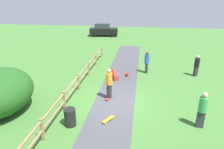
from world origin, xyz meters
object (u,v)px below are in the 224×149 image
object	(u,v)px
bystander_green	(202,108)
parked_car_black	(104,30)
skater_riding	(109,82)
bystander_blue	(147,61)
bystander_black	(197,65)
skater_fallen	(116,75)
skateboard_loose	(108,119)
trash_bin	(70,117)

from	to	relation	value
bystander_green	parked_car_black	world-z (taller)	parked_car_black
skater_riding	bystander_blue	bearing A→B (deg)	64.64
skater_riding	bystander_black	size ratio (longest dim) A/B	1.14
skater_riding	parked_car_black	bearing A→B (deg)	101.81
skater_fallen	bystander_green	distance (m)	7.44
bystander_green	parked_car_black	bearing A→B (deg)	112.10
skater_riding	bystander_black	distance (m)	7.66
skateboard_loose	bystander_black	distance (m)	9.07
skater_riding	bystander_blue	xyz separation A→B (m)	(2.27, 4.79, -0.10)
bystander_blue	bystander_black	world-z (taller)	bystander_blue
trash_bin	bystander_blue	bearing A→B (deg)	64.41
bystander_blue	parked_car_black	distance (m)	16.19
bystander_green	bystander_black	bearing A→B (deg)	79.02
bystander_black	parked_car_black	world-z (taller)	parked_car_black
trash_bin	bystander_blue	world-z (taller)	bystander_blue
bystander_green	bystander_blue	xyz separation A→B (m)	(-2.47, 6.92, -0.04)
bystander_green	parked_car_black	xyz separation A→B (m)	(-8.86, 21.81, -0.07)
skateboard_loose	bystander_blue	xyz separation A→B (m)	(1.94, 7.09, 0.90)
trash_bin	skater_fallen	xyz separation A→B (m)	(1.38, 6.43, -0.25)
bystander_green	bystander_blue	distance (m)	7.35
skateboard_loose	parked_car_black	xyz separation A→B (m)	(-4.44, 21.97, 0.87)
parked_car_black	skater_riding	bearing A→B (deg)	-78.19
trash_bin	skater_riding	size ratio (longest dim) A/B	0.47
skater_fallen	bystander_black	size ratio (longest dim) A/B	0.98
bystander_blue	parked_car_black	bearing A→B (deg)	113.21
trash_bin	bystander_black	xyz separation A→B (m)	(7.49, 7.60, 0.47)
bystander_green	skater_fallen	bearing A→B (deg)	130.35
skater_riding	skateboard_loose	size ratio (longest dim) A/B	2.44
bystander_blue	skateboard_loose	bearing A→B (deg)	-105.27
skateboard_loose	bystander_green	distance (m)	4.51
skater_riding	bystander_black	xyz separation A→B (m)	(6.06, 4.67, -0.18)
bystander_blue	bystander_black	bearing A→B (deg)	-1.74
skateboard_loose	bystander_black	bearing A→B (deg)	50.60
trash_bin	parked_car_black	bearing A→B (deg)	96.78
bystander_green	trash_bin	bearing A→B (deg)	-172.69
trash_bin	skater_riding	bearing A→B (deg)	64.02
trash_bin	skater_riding	distance (m)	3.32
bystander_blue	parked_car_black	world-z (taller)	parked_car_black
skater_fallen	bystander_blue	xyz separation A→B (m)	(2.31, 1.29, 0.79)
skater_riding	skater_fallen	world-z (taller)	skater_riding
skater_fallen	parked_car_black	world-z (taller)	parked_car_black
trash_bin	bystander_black	bearing A→B (deg)	45.42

